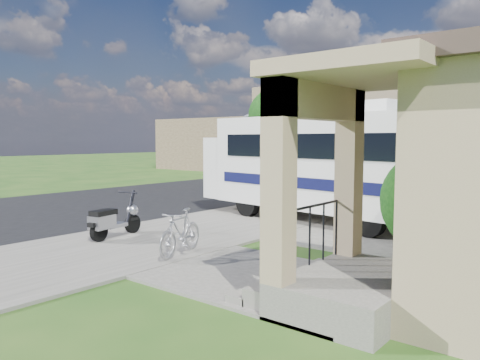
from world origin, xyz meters
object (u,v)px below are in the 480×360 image
Objects in this scene: van at (340,162)px; motorhome at (322,163)px; garden_hose at (314,277)px; scooter at (113,220)px; bicycle at (180,235)px; pickup_truck at (285,170)px; shrub at (437,197)px.

motorhome is at bearing -54.19° from van.
motorhome is at bearing 118.03° from garden_hose.
scooter reaches higher than garden_hose.
scooter is at bearing -108.01° from motorhome.
motorhome reaches higher than bicycle.
pickup_truck is at bearing -73.52° from van.
garden_hose is (2.80, -5.26, -1.65)m from motorhome.
motorhome is at bearing 53.74° from scooter.
shrub reaches higher than pickup_truck.
shrub is at bearing -47.79° from van.
bicycle is at bearing -60.63° from van.
scooter is (-6.69, -2.47, -0.85)m from shrub.
scooter is 21.56m from van.
shrub is 2.93m from garden_hose.
motorhome is 22.74× the size of garden_hose.
garden_hose is at bearing -54.27° from motorhome.
van is (-7.41, 15.60, -0.80)m from motorhome.
van is (-4.80, 21.01, 0.44)m from scooter.
shrub is 0.42× the size of pickup_truck.
pickup_truck is at bearing 137.39° from motorhome.
bicycle is (2.46, -0.13, -0.02)m from scooter.
scooter is at bearing -159.75° from shrub.
motorhome is 17.29m from van.
pickup_truck is 17.35× the size of garden_hose.
pickup_truck reaches higher than garden_hose.
shrub reaches higher than scooter.
shrub reaches higher than bicycle.
shrub is at bearing 9.70° from scooter.
motorhome is 3.12× the size of shrub.
garden_hose is at bearing -119.02° from shrub.
motorhome reaches higher than van.
bicycle is at bearing 108.99° from pickup_truck.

